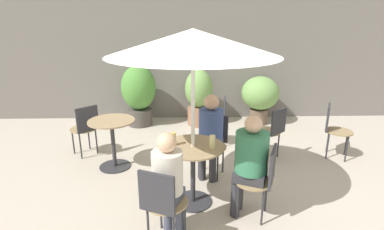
% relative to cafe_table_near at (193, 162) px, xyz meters
% --- Properties ---
extents(ground_plane, '(20.00, 20.00, 0.00)m').
position_rel_cafe_table_near_xyz_m(ground_plane, '(0.21, 0.04, -0.54)').
color(ground_plane, '#B2A899').
extents(storefront_wall, '(10.00, 0.06, 3.00)m').
position_rel_cafe_table_near_xyz_m(storefront_wall, '(0.21, 3.39, 0.96)').
color(storefront_wall, slate).
rests_on(storefront_wall, ground_plane).
extents(cafe_table_near, '(0.74, 0.74, 0.76)m').
position_rel_cafe_table_near_xyz_m(cafe_table_near, '(0.00, 0.00, 0.00)').
color(cafe_table_near, '#2D2D33').
rests_on(cafe_table_near, ground_plane).
extents(cafe_table_far, '(0.68, 0.68, 0.76)m').
position_rel_cafe_table_near_xyz_m(cafe_table_far, '(-1.17, 0.96, -0.02)').
color(cafe_table_far, '#2D2D33').
rests_on(cafe_table_far, ground_plane).
extents(bistro_chair_0, '(0.46, 0.47, 0.86)m').
position_rel_cafe_table_near_xyz_m(bistro_chair_0, '(-0.32, -0.75, -0.02)').
color(bistro_chair_0, '#997F56').
rests_on(bistro_chair_0, ground_plane).
extents(bistro_chair_1, '(0.47, 0.46, 0.86)m').
position_rel_cafe_table_near_xyz_m(bistro_chair_1, '(0.75, -0.32, -0.02)').
color(bistro_chair_1, '#997F56').
rests_on(bistro_chair_1, ground_plane).
extents(bistro_chair_2, '(0.46, 0.47, 0.86)m').
position_rel_cafe_table_near_xyz_m(bistro_chair_2, '(0.32, 0.75, -0.02)').
color(bistro_chair_2, '#997F56').
rests_on(bistro_chair_2, ground_plane).
extents(bistro_chair_3, '(0.43, 0.43, 0.86)m').
position_rel_cafe_table_near_xyz_m(bistro_chair_3, '(0.52, 1.79, -0.02)').
color(bistro_chair_3, '#997F56').
rests_on(bistro_chair_3, ground_plane).
extents(bistro_chair_4, '(0.48, 0.47, 0.86)m').
position_rel_cafe_table_near_xyz_m(bistro_chair_4, '(2.30, 1.25, -0.02)').
color(bistro_chair_4, '#997F56').
rests_on(bistro_chair_4, ground_plane).
extents(bistro_chair_5, '(0.48, 0.49, 0.86)m').
position_rel_cafe_table_near_xyz_m(bistro_chair_5, '(1.30, 1.18, -0.02)').
color(bistro_chair_5, '#997F56').
rests_on(bistro_chair_5, ground_plane).
extents(bistro_chair_6, '(0.49, 0.49, 0.86)m').
position_rel_cafe_table_near_xyz_m(bistro_chair_6, '(-1.70, 1.38, -0.02)').
color(bistro_chair_6, '#997F56').
rests_on(bistro_chair_6, ground_plane).
extents(seated_person_0, '(0.35, 0.37, 1.16)m').
position_rel_cafe_table_near_xyz_m(seated_person_0, '(-0.26, -0.62, 0.16)').
color(seated_person_0, '#42475B').
rests_on(seated_person_0, ground_plane).
extents(seated_person_1, '(0.44, 0.42, 1.21)m').
position_rel_cafe_table_near_xyz_m(seated_person_1, '(0.61, -0.26, 0.17)').
color(seated_person_1, '#2D2D33').
rests_on(seated_person_1, ground_plane).
extents(seated_person_2, '(0.39, 0.41, 1.21)m').
position_rel_cafe_table_near_xyz_m(seated_person_2, '(0.26, 0.62, 0.18)').
color(seated_person_2, '#2D2D33').
rests_on(seated_person_2, ground_plane).
extents(beer_glass_0, '(0.07, 0.07, 0.15)m').
position_rel_cafe_table_near_xyz_m(beer_glass_0, '(0.22, -0.06, 0.29)').
color(beer_glass_0, beige).
rests_on(beer_glass_0, cafe_table_near).
extents(beer_glass_1, '(0.06, 0.06, 0.16)m').
position_rel_cafe_table_near_xyz_m(beer_glass_1, '(-0.23, 0.02, 0.29)').
color(beer_glass_1, '#DBC65B').
rests_on(beer_glass_1, cafe_table_near).
extents(potted_plant_0, '(0.71, 0.71, 1.28)m').
position_rel_cafe_table_near_xyz_m(potted_plant_0, '(-1.04, 2.89, 0.17)').
color(potted_plant_0, '#47423D').
rests_on(potted_plant_0, ground_plane).
extents(potted_plant_1, '(0.58, 0.58, 1.19)m').
position_rel_cafe_table_near_xyz_m(potted_plant_1, '(0.22, 2.87, 0.10)').
color(potted_plant_1, '#93664C').
rests_on(potted_plant_1, ground_plane).
extents(potted_plant_2, '(0.79, 0.79, 1.03)m').
position_rel_cafe_table_near_xyz_m(potted_plant_2, '(1.52, 2.91, 0.08)').
color(potted_plant_2, brown).
rests_on(potted_plant_2, ground_plane).
extents(umbrella, '(1.86, 1.86, 2.07)m').
position_rel_cafe_table_near_xyz_m(umbrella, '(-0.00, -0.00, 1.39)').
color(umbrella, silver).
rests_on(umbrella, ground_plane).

